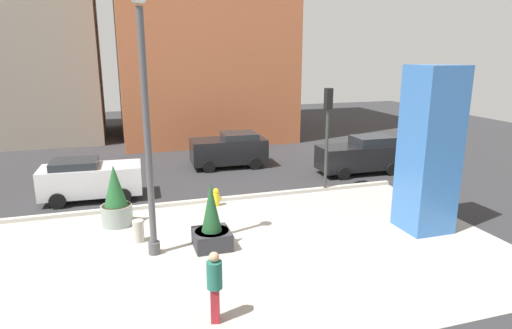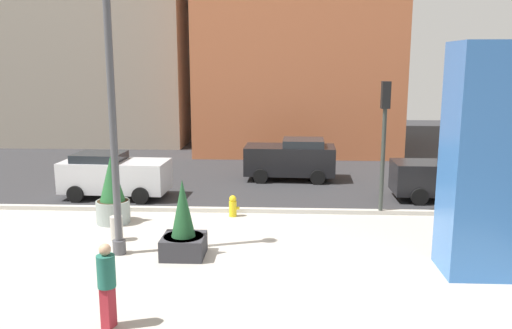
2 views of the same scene
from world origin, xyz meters
TOP-DOWN VIEW (x-y plane):
  - ground_plane at (0.00, 4.00)m, footprint 60.00×60.00m
  - plaza_pavement at (0.00, -2.00)m, footprint 18.00×10.00m
  - curb_strip at (0.00, 3.12)m, footprint 18.00×0.24m
  - lamp_post at (-2.17, -1.12)m, footprint 0.44×0.44m
  - art_pillar_blue at (7.09, -1.90)m, footprint 1.55×1.55m
  - potted_plant_mid_plaza at (-3.23, 1.69)m, footprint 1.10×1.10m
  - potted_plant_near_left at (-0.36, -1.20)m, footprint 1.14×1.14m
  - fire_hydrant at (0.63, 2.61)m, footprint 0.36×0.26m
  - concrete_bollard at (-2.58, -0.04)m, footprint 0.36×0.36m
  - traffic_light_far_side at (5.72, 3.08)m, footprint 0.28×0.42m
  - car_intersection at (-4.24, 5.02)m, footprint 4.14×2.14m
  - car_passing_lane at (8.83, 5.27)m, footprint 4.37×1.96m
  - car_curb_west at (2.70, 8.59)m, footprint 4.08×2.23m
  - pedestrian_crossing at (-1.12, -5.17)m, footprint 0.44×0.44m

SIDE VIEW (x-z plane):
  - ground_plane at x=0.00m, z-range 0.00..0.00m
  - plaza_pavement at x=0.00m, z-range -0.01..0.01m
  - curb_strip at x=0.00m, z-range 0.00..0.16m
  - fire_hydrant at x=0.63m, z-range -0.01..0.74m
  - concrete_bollard at x=-2.58m, z-range 0.00..0.75m
  - potted_plant_near_left at x=-0.36m, z-range -0.29..1.86m
  - car_intersection at x=-4.24m, z-range 0.03..1.79m
  - car_passing_lane at x=8.83m, z-range 0.00..1.90m
  - car_curb_west at x=2.70m, z-range 0.03..1.87m
  - potted_plant_mid_plaza at x=-3.23m, z-range -0.17..2.09m
  - pedestrian_crossing at x=-1.12m, z-range 0.10..1.86m
  - art_pillar_blue at x=7.09m, z-range 0.00..5.70m
  - traffic_light_far_side at x=5.72m, z-range 0.80..5.39m
  - lamp_post at x=-2.17m, z-range -0.09..7.54m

